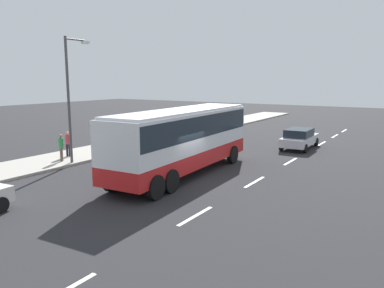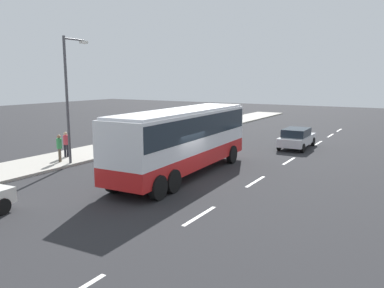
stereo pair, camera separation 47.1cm
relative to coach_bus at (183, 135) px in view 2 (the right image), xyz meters
The scene contains 8 objects.
ground_plane 2.61m from the coach_bus, 147.50° to the right, with size 120.00×120.00×0.00m, color #28282B.
sidewalk_curb 9.07m from the coach_bus, 97.66° to the left, with size 80.00×4.00×0.15m, color #A8A399.
lane_centreline 5.86m from the coach_bus, 46.12° to the right, with size 43.96×0.16×0.01m.
coach_bus is the anchor object (origin of this frame).
car_silver_hatch 11.76m from the coach_bus, 14.97° to the right, with size 4.63×2.00×1.51m.
pedestrian_near_curb 8.80m from the coach_bus, 92.74° to the left, with size 0.32×0.32×1.64m.
pedestrian_at_crossing 8.12m from the coach_bus, 101.89° to the left, with size 0.32×0.32×1.68m.
street_lamp 7.53m from the coach_bus, 101.21° to the left, with size 1.84×0.24×7.46m.
Camera 2 is at (-15.97, -10.04, 5.16)m, focal length 35.70 mm.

